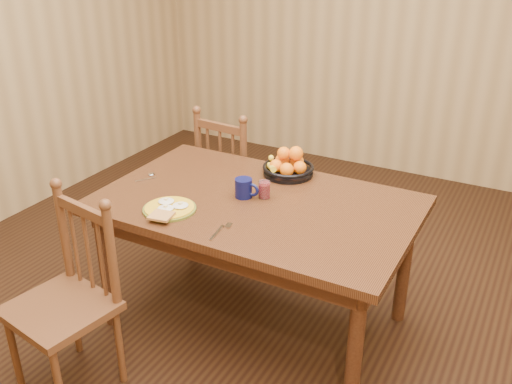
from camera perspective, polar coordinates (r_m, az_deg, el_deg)
The scene contains 10 objects.
room at distance 2.69m, azimuth 0.00°, elevation 10.63°, with size 4.52×5.02×2.72m.
dining_table at distance 2.94m, azimuth 0.00°, elevation -2.38°, with size 1.60×1.00×0.75m.
chair_far at distance 3.83m, azimuth -2.19°, elevation 1.23°, with size 0.47×0.45×0.96m.
chair_near at distance 2.80m, azimuth -18.37°, elevation -10.32°, with size 0.50×0.48×0.95m.
breakfast_plate at distance 2.83m, azimuth -8.68°, elevation -1.63°, with size 0.26×0.30×0.04m.
fork at distance 2.63m, azimuth -3.54°, elevation -3.82°, with size 0.05×0.18×0.00m.
spoon at distance 3.24m, azimuth -10.60°, elevation 1.61°, with size 0.07×0.15×0.01m.
coffee_mug at distance 2.93m, azimuth -1.17°, elevation 0.41°, with size 0.13×0.09×0.10m.
juice_glass at distance 2.92m, azimuth 0.84°, elevation 0.20°, with size 0.06×0.06×0.09m.
fruit_bowl at distance 3.20m, azimuth 3.22°, elevation 2.62°, with size 0.29×0.29×0.17m.
Camera 1 is at (1.24, -2.29, 2.03)m, focal length 40.00 mm.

